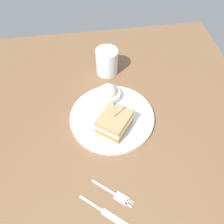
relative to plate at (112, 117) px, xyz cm
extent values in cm
cube|color=brown|center=(0.00, 0.00, -1.66)|extent=(95.32, 95.32, 2.00)
cylinder|color=white|center=(0.00, 0.00, 0.00)|extent=(26.03, 26.03, 1.32)
cube|color=tan|center=(4.38, -0.38, 1.29)|extent=(12.01, 11.80, 1.26)
cube|color=#478438|center=(4.38, -0.38, 2.13)|extent=(12.01, 11.80, 0.40)
cube|color=red|center=(4.38, -0.38, 2.58)|extent=(12.01, 11.80, 0.50)
cube|color=#EFE093|center=(4.38, -0.38, 3.77)|extent=(12.01, 11.80, 1.90)
cube|color=tan|center=(4.38, -0.38, 5.35)|extent=(12.01, 11.80, 1.26)
cylinder|color=tan|center=(4.38, -0.38, 8.54)|extent=(0.30, 0.30, 6.38)
sphere|color=blue|center=(4.38, -0.38, 11.73)|extent=(0.70, 0.70, 0.70)
cylinder|color=white|center=(-7.66, 0.04, 1.91)|extent=(7.65, 7.65, 2.49)
sphere|color=beige|center=(-7.66, 0.04, 3.42)|extent=(5.51, 5.51, 5.51)
cylinder|color=gold|center=(-21.52, 1.39, 2.16)|extent=(6.82, 6.82, 5.64)
cylinder|color=white|center=(-21.52, 1.39, 4.00)|extent=(7.76, 7.76, 9.33)
cube|color=silver|center=(21.49, -5.40, -0.49)|extent=(5.07, 5.87, 0.35)
cube|color=silver|center=(24.96, -1.29, -0.49)|extent=(4.00, 4.17, 0.35)
cube|color=silver|center=(26.95, -0.08, -0.49)|extent=(1.43, 1.65, 0.35)
cube|color=silver|center=(26.57, 0.24, -0.49)|extent=(1.43, 1.65, 0.35)
cube|color=silver|center=(26.18, 0.56, -0.49)|extent=(1.43, 1.65, 0.35)
cube|color=silver|center=(25.80, 0.88, -0.49)|extent=(1.43, 1.65, 0.35)
cube|color=silver|center=(25.57, -8.35, -0.49)|extent=(5.87, 6.79, 0.35)
cube|color=silver|center=(29.44, -3.77, -0.49)|extent=(5.67, 6.31, 0.24)
camera|label=1|loc=(45.04, -6.72, 60.78)|focal=39.26mm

